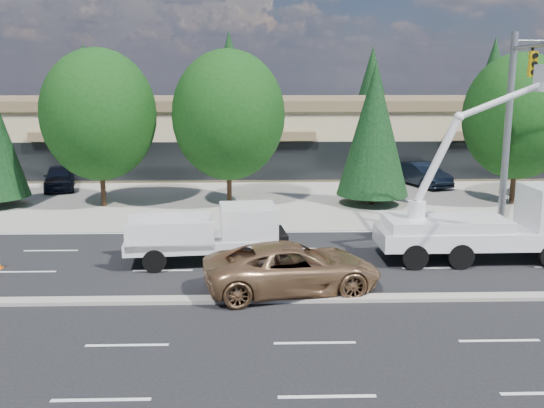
{
  "coord_description": "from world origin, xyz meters",
  "views": [
    {
      "loc": [
        -1.58,
        -18.27,
        6.93
      ],
      "look_at": [
        -0.95,
        3.66,
        2.4
      ],
      "focal_mm": 40.0,
      "sensor_mm": 36.0,
      "label": 1
    }
  ],
  "objects_px": {
    "signal_mast": "(532,101)",
    "minivan": "(292,268)",
    "bucket_truck": "(497,215)",
    "utility_pickup": "(212,239)"
  },
  "relations": [
    {
      "from": "signal_mast",
      "to": "minivan",
      "type": "distance_m",
      "value": 13.15
    },
    {
      "from": "signal_mast",
      "to": "bucket_truck",
      "type": "xyz_separation_m",
      "value": [
        -2.27,
        -2.83,
        -4.24
      ]
    },
    {
      "from": "signal_mast",
      "to": "bucket_truck",
      "type": "relative_size",
      "value": 1.22
    },
    {
      "from": "signal_mast",
      "to": "utility_pickup",
      "type": "relative_size",
      "value": 1.72
    },
    {
      "from": "bucket_truck",
      "to": "minivan",
      "type": "distance_m",
      "value": 8.82
    },
    {
      "from": "bucket_truck",
      "to": "minivan",
      "type": "relative_size",
      "value": 1.42
    },
    {
      "from": "minivan",
      "to": "signal_mast",
      "type": "bearing_deg",
      "value": -70.21
    },
    {
      "from": "signal_mast",
      "to": "utility_pickup",
      "type": "distance_m",
      "value": 14.49
    },
    {
      "from": "signal_mast",
      "to": "utility_pickup",
      "type": "xyz_separation_m",
      "value": [
        -13.26,
        -2.8,
        -5.15
      ]
    },
    {
      "from": "utility_pickup",
      "to": "minivan",
      "type": "height_order",
      "value": "utility_pickup"
    }
  ]
}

